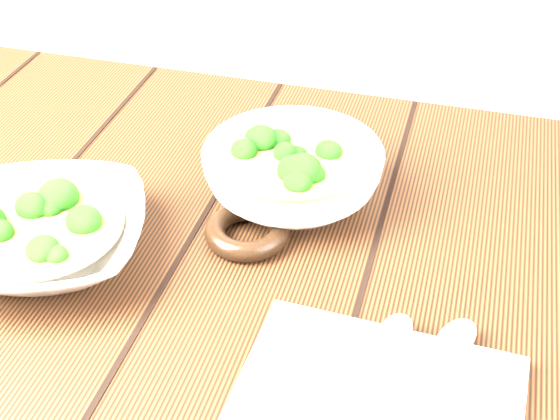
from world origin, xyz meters
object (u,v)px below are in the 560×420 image
object	(u,v)px
table	(207,331)
soup_bowl_front	(42,235)
trivet	(247,231)
soup_bowl_back	(293,172)
napkin	(374,413)

from	to	relation	value
table	soup_bowl_front	distance (m)	0.22
table	trivet	bearing A→B (deg)	42.40
soup_bowl_back	napkin	distance (m)	0.33
napkin	soup_bowl_back	bearing A→B (deg)	119.55
soup_bowl_back	napkin	xyz separation A→B (m)	(0.15, -0.29, -0.03)
table	soup_bowl_front	world-z (taller)	soup_bowl_front
soup_bowl_front	trivet	distance (m)	0.22
soup_bowl_back	soup_bowl_front	bearing A→B (deg)	-142.39
soup_bowl_front	napkin	size ratio (longest dim) A/B	1.14
soup_bowl_front	trivet	xyz separation A→B (m)	(0.20, 0.09, -0.02)
table	trivet	xyz separation A→B (m)	(0.04, 0.04, 0.13)
table	napkin	bearing A→B (deg)	-37.22
table	soup_bowl_front	bearing A→B (deg)	-162.95
soup_bowl_back	trivet	xyz separation A→B (m)	(-0.03, -0.09, -0.02)
table	soup_bowl_back	xyz separation A→B (m)	(0.07, 0.13, 0.16)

